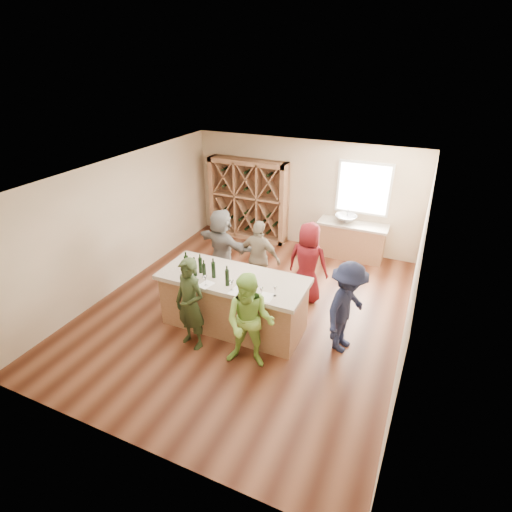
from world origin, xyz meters
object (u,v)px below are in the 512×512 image
at_px(wine_bottle_d, 204,271).
at_px(person_far_left, 222,246).
at_px(person_near_right, 250,322).
at_px(wine_bottle_a, 187,264).
at_px(tasting_counter_base, 234,303).
at_px(wine_bottle_c, 200,265).
at_px(sink, 346,219).
at_px(person_near_left, 190,304).
at_px(wine_bottle_b, 195,268).
at_px(wine_bottle_e, 214,270).
at_px(person_far_right, 308,263).
at_px(wine_bottle_f, 227,278).
at_px(person_far_mid, 259,258).
at_px(person_server, 347,308).
at_px(wine_rack, 248,200).

xyz_separation_m(wine_bottle_d, person_far_left, (-0.54, 1.63, -0.35)).
bearing_deg(person_near_right, wine_bottle_a, 147.34).
height_order(tasting_counter_base, wine_bottle_c, wine_bottle_c).
bearing_deg(wine_bottle_a, sink, 62.70).
distance_m(wine_bottle_a, person_near_left, 0.84).
distance_m(wine_bottle_b, wine_bottle_e, 0.35).
xyz_separation_m(person_far_right, wine_bottle_f, (-0.92, -1.75, 0.36)).
bearing_deg(wine_bottle_b, wine_bottle_d, 6.33).
bearing_deg(tasting_counter_base, person_near_left, -118.07).
relative_size(wine_bottle_e, person_far_mid, 0.18).
bearing_deg(person_server, person_far_left, 82.47).
distance_m(sink, person_far_right, 2.36).
xyz_separation_m(wine_bottle_b, wine_bottle_e, (0.34, 0.08, 0.00)).
xyz_separation_m(tasting_counter_base, wine_bottle_c, (-0.61, -0.10, 0.73)).
height_order(tasting_counter_base, wine_bottle_d, wine_bottle_d).
height_order(wine_bottle_d, person_near_left, person_near_left).
xyz_separation_m(person_far_right, person_far_left, (-1.96, -0.04, -0.00)).
bearing_deg(wine_rack, tasting_counter_base, -68.87).
xyz_separation_m(sink, person_near_right, (-0.49, -4.62, -0.16)).
bearing_deg(person_near_right, tasting_counter_base, 120.64).
distance_m(wine_rack, wine_bottle_d, 4.22).
xyz_separation_m(sink, wine_bottle_c, (-1.81, -3.89, 0.21)).
distance_m(person_far_mid, person_far_right, 1.03).
distance_m(sink, wine_bottle_a, 4.49).
distance_m(person_far_left, wine_bottle_f, 2.04).
height_order(person_near_left, wine_bottle_f, person_near_left).
bearing_deg(wine_bottle_e, sink, 69.14).
relative_size(tasting_counter_base, wine_bottle_d, 9.80).
relative_size(wine_bottle_c, person_far_right, 0.17).
height_order(wine_bottle_d, person_far_left, person_far_left).
distance_m(sink, wine_bottle_d, 4.35).
xyz_separation_m(person_near_left, person_far_right, (1.39, 2.24, 0.01)).
relative_size(wine_bottle_c, person_far_left, 0.17).
xyz_separation_m(wine_bottle_d, person_server, (2.50, 0.43, -0.37)).
relative_size(person_near_right, person_far_right, 0.98).
bearing_deg(person_far_left, wine_bottle_a, 111.14).
distance_m(person_near_left, wine_bottle_f, 0.78).
relative_size(wine_bottle_e, person_near_left, 0.18).
bearing_deg(wine_bottle_e, person_near_right, -33.22).
height_order(sink, person_near_left, person_near_left).
relative_size(wine_rack, wine_bottle_f, 7.33).
relative_size(wine_rack, person_far_mid, 1.33).
bearing_deg(person_far_left, person_near_right, 143.38).
relative_size(sink, person_near_left, 0.32).
height_order(person_near_right, person_far_mid, person_near_right).
xyz_separation_m(wine_rack, wine_bottle_f, (1.54, -4.17, 0.13)).
relative_size(wine_bottle_d, person_near_right, 0.16).
height_order(wine_bottle_e, wine_bottle_f, wine_bottle_e).
bearing_deg(wine_rack, sink, -1.49).
height_order(person_near_right, person_far_left, person_far_left).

